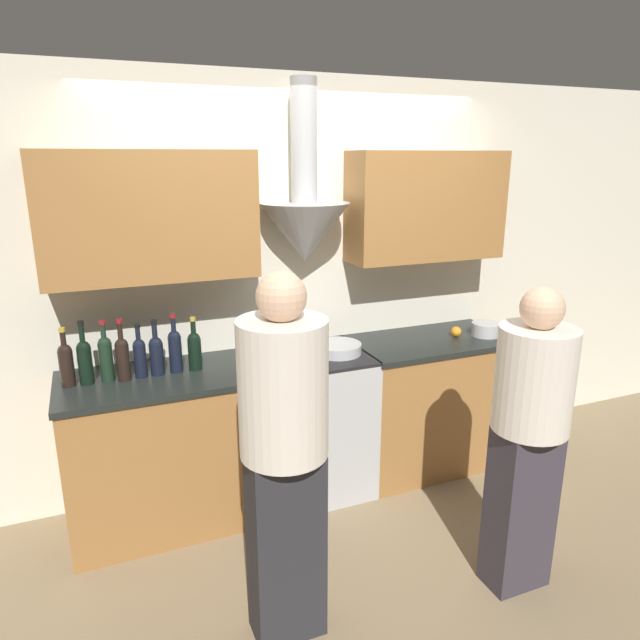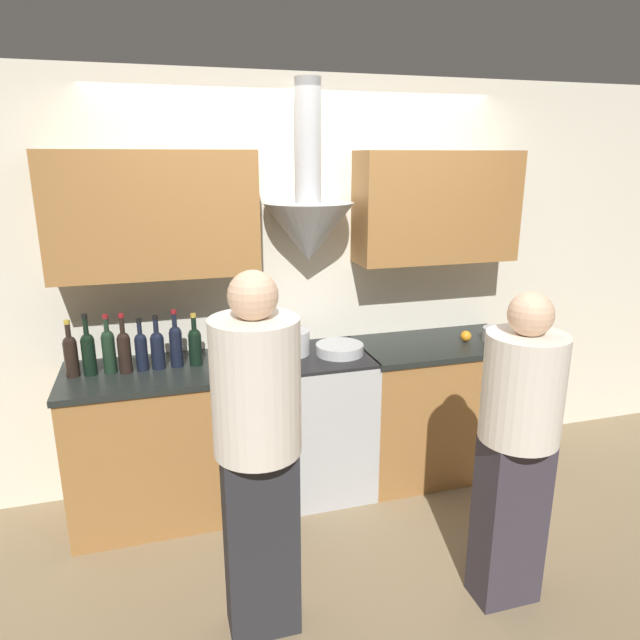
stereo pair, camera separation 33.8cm
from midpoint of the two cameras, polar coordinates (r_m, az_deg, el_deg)
The scene contains 19 objects.
ground_plane at distance 3.69m, azimuth 3.90°, elevation -19.00°, with size 12.00×12.00×0.00m, color #847051.
wall_back at distance 3.66m, azimuth 0.78°, elevation 5.69°, with size 8.40×0.55×2.60m.
counter_left at distance 3.57m, azimuth -11.98°, elevation -11.82°, with size 1.18×0.62×0.93m.
counter_right at distance 4.06m, azimuth 13.88°, elevation -8.43°, with size 1.09×0.62×0.93m.
stove_range at distance 3.73m, azimuth 2.19°, elevation -10.18°, with size 0.65×0.60×0.93m.
wine_bottle_0 at distance 3.38m, azimuth -21.09°, elevation -3.20°, with size 0.08×0.08×0.33m.
wine_bottle_1 at distance 3.37m, azimuth -19.54°, elevation -3.01°, with size 0.08×0.08×0.35m.
wine_bottle_2 at distance 3.37m, azimuth -17.73°, elevation -2.82°, with size 0.07×0.07×0.34m.
wine_bottle_3 at distance 3.34m, azimuth -16.29°, elevation -2.91°, with size 0.07×0.07×0.35m.
wine_bottle_4 at distance 3.36m, azimuth -14.73°, elevation -2.91°, with size 0.07×0.07×0.31m.
wine_bottle_5 at distance 3.36m, azimuth -13.21°, elevation -2.75°, with size 0.08×0.08×0.32m.
wine_bottle_6 at distance 3.37m, azimuth -11.46°, elevation -2.38°, with size 0.07×0.07×0.34m.
wine_bottle_7 at distance 3.38m, azimuth -9.62°, elevation -2.47°, with size 0.08×0.08×0.31m.
stock_pot at distance 3.53m, azimuth -0.26°, elevation -2.27°, with size 0.24×0.24×0.15m.
mixing_bowl at distance 3.55m, azimuth 4.70°, elevation -2.96°, with size 0.30×0.30×0.06m.
orange_fruit at distance 3.95m, azimuth 16.78°, elevation -1.58°, with size 0.07×0.07×0.07m.
saucepan at distance 4.02m, azimuth 19.64°, elevation -1.40°, with size 0.19×0.19×0.09m.
person_foreground_left at distance 2.47m, azimuth -2.26°, elevation -12.65°, with size 0.37×0.37×1.69m.
person_foreground_right at distance 2.88m, azimuth 22.42°, elevation -11.22°, with size 0.36×0.36×1.56m.
Camera 2 is at (-0.92, -2.88, 2.11)m, focal length 32.00 mm.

